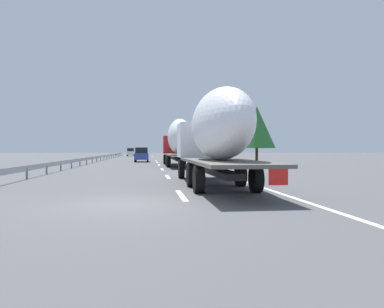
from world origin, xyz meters
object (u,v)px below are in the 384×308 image
at_px(truck_trailing, 215,133).
at_px(road_sign, 188,145).
at_px(car_white_van, 131,152).
at_px(car_blue_sedan, 142,155).
at_px(truck_lead, 178,140).

distance_m(truck_trailing, road_sign, 39.59).
height_order(car_white_van, road_sign, road_sign).
relative_size(truck_trailing, car_blue_sedan, 3.04).
distance_m(truck_lead, truck_trailing, 19.96).
bearing_deg(road_sign, truck_trailing, 175.51).
relative_size(car_blue_sedan, car_white_van, 1.01).
bearing_deg(car_blue_sedan, truck_lead, -163.97).
xyz_separation_m(car_blue_sedan, car_white_van, (43.04, 3.30, 0.02)).
relative_size(truck_lead, car_white_van, 3.26).
bearing_deg(car_white_van, truck_lead, -172.83).
xyz_separation_m(truck_lead, car_white_van, (56.14, 7.06, -1.56)).
bearing_deg(truck_trailing, road_sign, -4.49).
bearing_deg(truck_lead, truck_trailing, -180.00).
bearing_deg(car_blue_sedan, car_white_van, 4.38).
xyz_separation_m(truck_lead, truck_trailing, (-19.96, -0.00, -0.14)).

